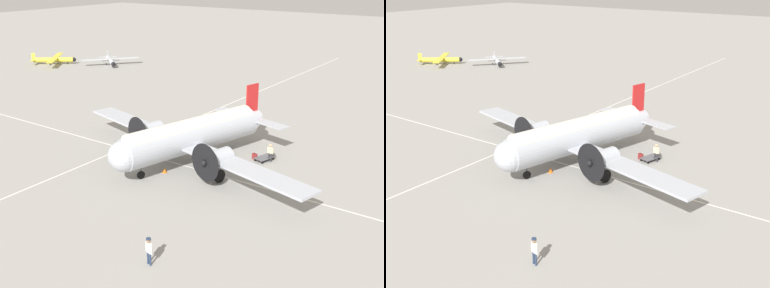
{
  "view_description": "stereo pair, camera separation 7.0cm",
  "coord_description": "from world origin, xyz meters",
  "views": [
    {
      "loc": [
        -23.49,
        32.97,
        16.71
      ],
      "look_at": [
        0.0,
        0.0,
        1.77
      ],
      "focal_mm": 45.0,
      "sensor_mm": 36.0,
      "label": 1
    },
    {
      "loc": [
        -23.55,
        32.93,
        16.71
      ],
      "look_at": [
        0.0,
        0.0,
        1.77
      ],
      "focal_mm": 45.0,
      "sensor_mm": 36.0,
      "label": 2
    }
  ],
  "objects": [
    {
      "name": "ground_plane",
      "position": [
        0.0,
        0.0,
        0.0
      ],
      "size": [
        300.0,
        300.0,
        0.0
      ],
      "primitive_type": "plane",
      "color": "gray"
    },
    {
      "name": "apron_line_eastwest",
      "position": [
        0.0,
        1.05,
        0.0
      ],
      "size": [
        120.0,
        0.16,
        0.01
      ],
      "color": "silver",
      "rests_on": "ground_plane"
    },
    {
      "name": "apron_line_northsouth",
      "position": [
        7.58,
        0.0,
        0.0
      ],
      "size": [
        0.16,
        120.0,
        0.01
      ],
      "color": "silver",
      "rests_on": "ground_plane"
    },
    {
      "name": "airliner_main",
      "position": [
        0.11,
        0.45,
        2.61
      ],
      "size": [
        27.32,
        17.35,
        6.08
      ],
      "rotation": [
        0.0,
        0.0,
        1.32
      ],
      "color": "#ADB2BC",
      "rests_on": "ground_plane"
    },
    {
      "name": "crew_foreground",
      "position": [
        -7.22,
        14.53,
        1.13
      ],
      "size": [
        0.59,
        0.37,
        1.8
      ],
      "rotation": [
        0.0,
        0.0,
        2.85
      ],
      "color": "navy",
      "rests_on": "ground_plane"
    },
    {
      "name": "passenger_boarding",
      "position": [
        -5.69,
        -4.25,
        1.06
      ],
      "size": [
        0.59,
        0.28,
        1.73
      ],
      "rotation": [
        0.0,
        0.0,
        0.05
      ],
      "color": "#2D2D33",
      "rests_on": "ground_plane"
    },
    {
      "name": "suitcase_near_door",
      "position": [
        -4.3,
        -3.93,
        0.29
      ],
      "size": [
        0.5,
        0.13,
        0.62
      ],
      "color": "maroon",
      "rests_on": "ground_plane"
    },
    {
      "name": "baggage_cart",
      "position": [
        -5.17,
        -4.25,
        0.28
      ],
      "size": [
        1.54,
        2.14,
        0.56
      ],
      "rotation": [
        0.0,
        0.0,
        1.31
      ],
      "color": "#56565B",
      "rests_on": "ground_plane"
    },
    {
      "name": "light_aircraft_distant",
      "position": [
        47.76,
        -23.8,
        0.84
      ],
      "size": [
        8.15,
        8.97,
        2.05
      ],
      "rotation": [
        0.0,
        0.0,
        3.83
      ],
      "color": "yellow",
      "rests_on": "ground_plane"
    },
    {
      "name": "light_aircraft_taxiing",
      "position": [
        38.82,
        -29.1,
        0.83
      ],
      "size": [
        7.74,
        8.83,
        1.98
      ],
      "rotation": [
        0.0,
        0.0,
        2.49
      ],
      "color": "#B7BCC6",
      "rests_on": "ground_plane"
    },
    {
      "name": "traffic_cone",
      "position": [
        0.59,
        3.27,
        0.23
      ],
      "size": [
        0.38,
        0.38,
        0.5
      ],
      "color": "orange",
      "rests_on": "ground_plane"
    }
  ]
}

